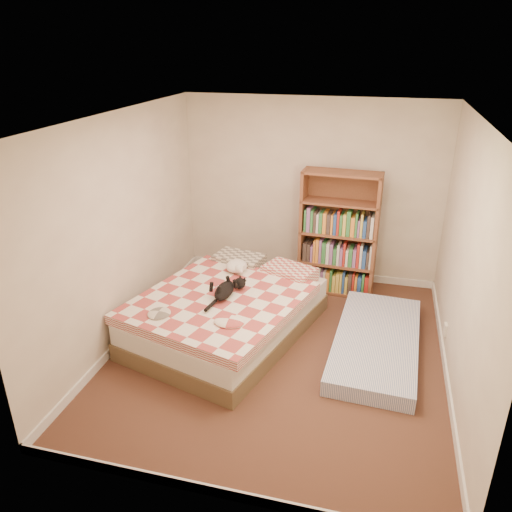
% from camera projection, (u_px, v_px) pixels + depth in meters
% --- Properties ---
extents(room, '(3.51, 4.01, 2.51)m').
position_uv_depth(room, '(281.00, 250.00, 5.02)').
color(room, '#4A2A1F').
rests_on(room, ground).
extents(bed, '(2.10, 2.56, 0.59)m').
position_uv_depth(bed, '(229.00, 311.00, 5.76)').
color(bed, brown).
rests_on(bed, room).
extents(bookshelf, '(1.01, 0.39, 1.65)m').
position_uv_depth(bookshelf, '(337.00, 250.00, 6.60)').
color(bookshelf, brown).
rests_on(bookshelf, room).
extents(floor_mattress, '(0.98, 1.99, 0.18)m').
position_uv_depth(floor_mattress, '(376.00, 343.00, 5.48)').
color(floor_mattress, '#6F80B9').
rests_on(floor_mattress, room).
extents(black_cat, '(0.38, 0.71, 0.16)m').
position_uv_depth(black_cat, '(226.00, 289.00, 5.54)').
color(black_cat, black).
rests_on(black_cat, bed).
extents(white_dog, '(0.30, 0.33, 0.14)m').
position_uv_depth(white_dog, '(237.00, 266.00, 6.09)').
color(white_dog, white).
rests_on(white_dog, bed).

